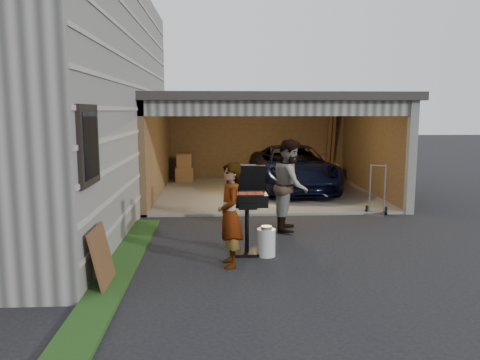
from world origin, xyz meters
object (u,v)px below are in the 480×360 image
object	(u,v)px
propane_tank	(266,243)
plywood_panel	(102,258)
woman	(230,215)
hand_truck	(376,205)
minivan	(292,169)
bbq_grill	(247,202)
man	(291,185)

from	to	relation	value
propane_tank	plywood_panel	xyz separation A→B (m)	(-2.45, -1.30, 0.19)
woman	hand_truck	size ratio (longest dim) A/B	1.37
minivan	bbq_grill	distance (m)	6.56
minivan	propane_tank	distance (m)	6.64
man	bbq_grill	distance (m)	1.88
bbq_grill	hand_truck	bearing A→B (deg)	41.06
propane_tank	plywood_panel	size ratio (longest dim) A/B	0.54
plywood_panel	hand_truck	size ratio (longest dim) A/B	0.72
man	propane_tank	bearing A→B (deg)	170.89
woman	bbq_grill	world-z (taller)	woman
minivan	propane_tank	bearing A→B (deg)	-104.69
plywood_panel	hand_truck	xyz separation A→B (m)	(5.42, 4.33, -0.20)
minivan	hand_truck	bearing A→B (deg)	-68.42
woman	hand_truck	xyz separation A→B (m)	(3.60, 3.51, -0.60)
bbq_grill	plywood_panel	size ratio (longest dim) A/B	1.74
minivan	propane_tank	size ratio (longest dim) A/B	10.31
bbq_grill	plywood_panel	bearing A→B (deg)	-145.52
bbq_grill	hand_truck	world-z (taller)	bbq_grill
bbq_grill	propane_tank	size ratio (longest dim) A/B	3.23
man	plywood_panel	world-z (taller)	man
minivan	plywood_panel	xyz separation A→B (m)	(-3.96, -7.75, -0.24)
woman	bbq_grill	distance (m)	0.71
minivan	man	world-z (taller)	man
minivan	woman	bearing A→B (deg)	-108.68
minivan	plywood_panel	distance (m)	8.71
minivan	man	size ratio (longest dim) A/B	2.56
minivan	hand_truck	world-z (taller)	minivan
woman	bbq_grill	size ratio (longest dim) A/B	1.09
woman	minivan	bearing A→B (deg)	154.69
hand_truck	plywood_panel	bearing A→B (deg)	-116.53
minivan	man	bearing A→B (deg)	-101.37
propane_tank	hand_truck	bearing A→B (deg)	45.57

